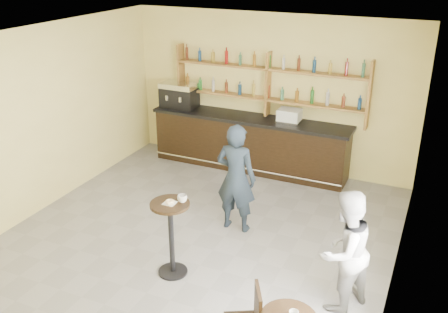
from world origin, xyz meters
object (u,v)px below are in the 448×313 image
at_px(espresso_machine, 179,95).
at_px(pedestal_table, 171,239).
at_px(bar_counter, 249,143).
at_px(patron_second, 344,251).
at_px(man_main, 236,178).
at_px(pastry_case, 289,116).

relative_size(espresso_machine, pedestal_table, 0.66).
relative_size(bar_counter, patron_second, 2.54).
bearing_deg(man_main, patron_second, 147.78).
bearing_deg(espresso_machine, bar_counter, -2.18).
distance_m(pedestal_table, patron_second, 2.37).
relative_size(bar_counter, man_main, 2.29).
bearing_deg(pastry_case, espresso_machine, 176.17).
height_order(bar_counter, pastry_case, pastry_case).
distance_m(espresso_machine, pastry_case, 2.48).
xyz_separation_m(pedestal_table, man_main, (0.33, 1.53, 0.35)).
height_order(pastry_case, man_main, man_main).
bearing_deg(pedestal_table, patron_second, 7.39).
height_order(pastry_case, pedestal_table, pastry_case).
bearing_deg(espresso_machine, pastry_case, -2.18).
distance_m(bar_counter, patron_second, 4.52).
xyz_separation_m(pastry_case, patron_second, (1.89, -3.60, -0.45)).
relative_size(bar_counter, pastry_case, 9.24).
xyz_separation_m(bar_counter, patron_second, (2.72, -3.60, 0.26)).
xyz_separation_m(man_main, patron_second, (2.01, -1.23, -0.09)).
bearing_deg(pastry_case, pedestal_table, -100.41).
height_order(espresso_machine, man_main, man_main).
xyz_separation_m(bar_counter, espresso_machine, (-1.65, 0.00, 0.84)).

